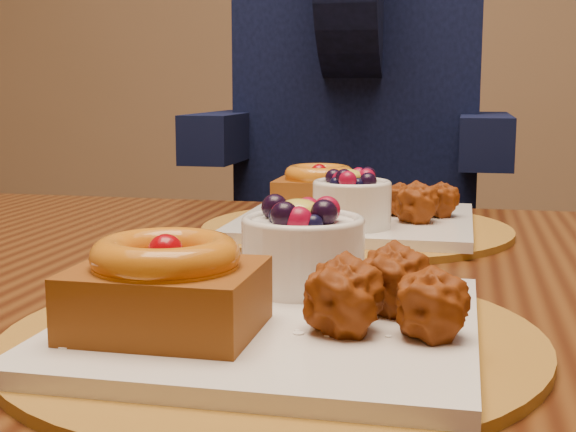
% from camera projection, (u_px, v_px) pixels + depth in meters
% --- Properties ---
extents(dining_table, '(1.60, 0.90, 0.76)m').
position_uv_depth(dining_table, '(325.00, 349.00, 0.79)').
color(dining_table, '#331509').
rests_on(dining_table, ground).
extents(place_setting_near, '(0.38, 0.38, 0.09)m').
position_uv_depth(place_setting_near, '(270.00, 301.00, 0.57)').
color(place_setting_near, brown).
rests_on(place_setting_near, dining_table).
extents(place_setting_far, '(0.38, 0.38, 0.09)m').
position_uv_depth(place_setting_far, '(353.00, 213.00, 0.98)').
color(place_setting_far, brown).
rests_on(place_setting_far, dining_table).
extents(chair_far, '(0.47, 0.47, 0.82)m').
position_uv_depth(chair_far, '(350.00, 303.00, 1.79)').
color(chair_far, black).
rests_on(chair_far, ground).
extents(diner, '(0.56, 0.53, 0.92)m').
position_uv_depth(diner, '(361.00, 63.00, 1.55)').
color(diner, black).
rests_on(diner, ground).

